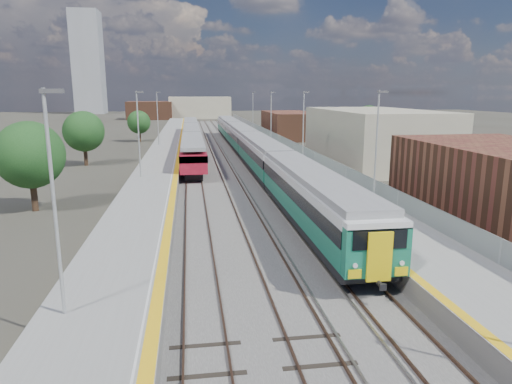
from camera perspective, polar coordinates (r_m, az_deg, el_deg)
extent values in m
plane|color=#47443A|center=(57.96, -2.48, 4.00)|extent=(320.00, 320.00, 0.00)
cube|color=#565451|center=(60.25, -4.86, 4.32)|extent=(10.50, 155.00, 0.06)
cube|color=#4C3323|center=(62.95, -2.24, 4.77)|extent=(0.07, 160.00, 0.14)
cube|color=#4C3323|center=(63.12, -0.93, 4.80)|extent=(0.07, 160.00, 0.14)
cube|color=#4C3323|center=(62.68, -5.43, 4.69)|extent=(0.07, 160.00, 0.14)
cube|color=#4C3323|center=(62.77, -4.12, 4.72)|extent=(0.07, 160.00, 0.14)
cube|color=#4C3323|center=(62.61, -8.64, 4.60)|extent=(0.07, 160.00, 0.14)
cube|color=#4C3323|center=(62.62, -7.32, 4.64)|extent=(0.07, 160.00, 0.14)
cube|color=gray|center=(62.92, -2.54, 4.75)|extent=(0.08, 160.00, 0.10)
cube|color=gray|center=(62.80, -3.81, 4.72)|extent=(0.08, 160.00, 0.10)
cube|color=slate|center=(61.09, 2.20, 4.91)|extent=(4.70, 155.00, 1.00)
cube|color=gray|center=(61.03, 2.20, 5.38)|extent=(4.70, 155.00, 0.03)
cube|color=yellow|center=(60.68, 0.24, 5.36)|extent=(0.40, 155.00, 0.01)
cube|color=gray|center=(61.39, 4.24, 5.95)|extent=(0.06, 155.00, 1.20)
cylinder|color=#9EA0A3|center=(31.81, 14.79, 5.41)|extent=(0.12, 0.12, 7.50)
cube|color=#4C4C4F|center=(31.70, 15.58, 11.97)|extent=(0.70, 0.18, 0.14)
cylinder|color=#9EA0A3|center=(50.73, 5.93, 8.18)|extent=(0.12, 0.12, 7.50)
cube|color=#4C4C4F|center=(50.67, 6.30, 12.30)|extent=(0.70, 0.18, 0.14)
cylinder|color=#9EA0A3|center=(70.26, 1.90, 9.37)|extent=(0.12, 0.12, 7.50)
cube|color=#4C4C4F|center=(70.21, 2.12, 12.35)|extent=(0.70, 0.18, 0.14)
cylinder|color=#9EA0A3|center=(89.99, -0.39, 10.02)|extent=(0.12, 0.12, 7.50)
cube|color=#4C4C4F|center=(89.96, -0.23, 12.35)|extent=(0.70, 0.18, 0.14)
cube|color=slate|center=(60.16, -11.36, 4.56)|extent=(4.30, 155.00, 1.00)
cube|color=gray|center=(60.10, -11.38, 5.04)|extent=(4.30, 155.00, 0.03)
cube|color=yellow|center=(60.03, -9.57, 5.12)|extent=(0.45, 155.00, 0.01)
cube|color=silver|center=(60.03, -9.90, 5.11)|extent=(0.08, 155.00, 0.01)
cylinder|color=#9EA0A3|center=(16.09, -23.89, -1.68)|extent=(0.12, 0.12, 7.50)
cube|color=#4C4C4F|center=(15.62, -24.17, 11.45)|extent=(0.70, 0.18, 0.14)
cylinder|color=#9EA0A3|center=(41.45, -14.46, 6.95)|extent=(0.12, 0.12, 7.50)
cube|color=#4C4C4F|center=(41.27, -14.39, 12.01)|extent=(0.70, 0.18, 0.14)
cylinder|color=#9EA0A3|center=(67.30, -12.19, 8.98)|extent=(0.12, 0.12, 7.50)
cube|color=#4C4C4F|center=(67.19, -12.12, 12.09)|extent=(0.70, 0.18, 0.14)
cube|color=#A79E85|center=(56.68, 14.46, 6.70)|extent=(11.00, 22.00, 6.40)
cube|color=brown|center=(87.32, 4.19, 8.36)|extent=(8.00, 18.00, 4.80)
cube|color=#A79E85|center=(157.18, -7.04, 10.45)|extent=(20.00, 14.00, 7.00)
cube|color=brown|center=(152.65, -13.09, 9.91)|extent=(14.00, 12.00, 5.60)
cube|color=gray|center=(201.25, -20.24, 14.90)|extent=(11.00, 11.00, 40.00)
cube|color=black|center=(28.36, 6.96, -3.13)|extent=(2.67, 19.11, 0.45)
cube|color=#126147|center=(28.16, 7.00, -1.59)|extent=(2.76, 19.11, 1.12)
cube|color=black|center=(27.96, 7.04, 0.16)|extent=(2.82, 19.11, 0.76)
cube|color=silver|center=(27.84, 7.08, 1.39)|extent=(2.76, 19.11, 0.47)
cube|color=gray|center=(27.77, 7.10, 2.22)|extent=(2.45, 19.11, 0.39)
cube|color=black|center=(47.14, 0.72, 3.15)|extent=(2.67, 19.11, 0.45)
cube|color=#126147|center=(47.02, 0.72, 4.09)|extent=(2.76, 19.11, 1.12)
cube|color=black|center=(46.90, 0.73, 5.16)|extent=(2.82, 19.11, 0.76)
cube|color=silver|center=(46.83, 0.73, 5.90)|extent=(2.76, 19.11, 0.47)
cube|color=gray|center=(46.78, 0.73, 6.40)|extent=(2.45, 19.11, 0.39)
cube|color=black|center=(66.39, -1.95, 5.82)|extent=(2.67, 19.11, 0.45)
cube|color=#126147|center=(66.31, -1.95, 6.49)|extent=(2.76, 19.11, 1.12)
cube|color=black|center=(66.23, -1.96, 7.25)|extent=(2.82, 19.11, 0.76)
cube|color=silver|center=(66.18, -1.96, 7.77)|extent=(2.76, 19.11, 0.47)
cube|color=gray|center=(66.14, -1.97, 8.13)|extent=(2.45, 19.11, 0.39)
cube|color=black|center=(85.81, -3.42, 7.28)|extent=(2.67, 19.11, 0.45)
cube|color=#126147|center=(85.74, -3.43, 7.80)|extent=(2.76, 19.11, 1.12)
cube|color=black|center=(85.68, -3.44, 8.39)|extent=(2.82, 19.11, 0.76)
cube|color=silver|center=(85.64, -3.44, 8.79)|extent=(2.76, 19.11, 0.47)
cube|color=gray|center=(85.62, -3.45, 9.07)|extent=(2.45, 19.11, 0.39)
cube|color=#126147|center=(19.15, 14.78, -7.20)|extent=(2.74, 0.59, 2.06)
cube|color=black|center=(18.70, 15.24, -5.80)|extent=(2.25, 0.06, 0.78)
cube|color=yellow|center=(18.87, 15.19, -7.83)|extent=(1.03, 0.10, 2.06)
cube|color=black|center=(51.08, -7.87, 3.26)|extent=(1.76, 14.93, 0.61)
cube|color=maroon|center=(50.88, -7.92, 4.89)|extent=(2.59, 17.56, 1.85)
cube|color=black|center=(50.82, -7.94, 5.41)|extent=(2.64, 17.56, 0.65)
cube|color=gray|center=(50.72, -7.97, 6.44)|extent=(2.31, 17.56, 0.37)
cube|color=black|center=(68.98, -8.04, 5.59)|extent=(1.76, 14.93, 0.61)
cube|color=maroon|center=(68.83, -8.07, 6.80)|extent=(2.59, 17.56, 1.85)
cube|color=black|center=(68.79, -8.09, 7.18)|extent=(2.64, 17.56, 0.65)
cube|color=gray|center=(68.72, -8.11, 7.95)|extent=(2.31, 17.56, 0.37)
cube|color=black|center=(86.95, -8.14, 6.96)|extent=(1.76, 14.93, 0.61)
cube|color=maroon|center=(86.83, -8.16, 7.92)|extent=(2.59, 17.56, 1.85)
cube|color=black|center=(86.80, -8.17, 8.22)|extent=(2.64, 17.56, 0.65)
cube|color=gray|center=(86.74, -8.19, 8.83)|extent=(2.31, 17.56, 0.37)
cylinder|color=#382619|center=(36.44, -25.98, -0.41)|extent=(0.44, 0.44, 2.26)
sphere|color=#194119|center=(35.97, -26.42, 4.17)|extent=(4.76, 4.76, 4.76)
cylinder|color=#382619|center=(57.02, -20.51, 4.22)|extent=(0.44, 0.44, 2.21)
sphere|color=#194119|center=(56.72, -20.73, 7.11)|extent=(4.67, 4.67, 4.67)
cylinder|color=#382619|center=(82.30, -14.35, 6.76)|extent=(0.44, 0.44, 1.88)
sphere|color=#194119|center=(82.11, -14.44, 8.46)|extent=(3.96, 3.96, 3.96)
cylinder|color=#382619|center=(74.00, 13.75, 6.35)|extent=(0.44, 0.44, 2.26)
sphere|color=#194119|center=(73.77, 13.87, 8.63)|extent=(4.76, 4.76, 4.76)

